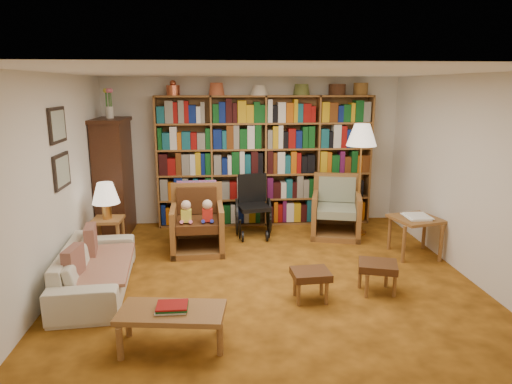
{
  "coord_description": "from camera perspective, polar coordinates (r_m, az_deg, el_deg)",
  "views": [
    {
      "loc": [
        -0.59,
        -5.29,
        2.36
      ],
      "look_at": [
        -0.1,
        0.6,
        0.97
      ],
      "focal_mm": 32.0,
      "sensor_mm": 36.0,
      "label": 1
    }
  ],
  "objects": [
    {
      "name": "bookshelf",
      "position": [
        7.75,
        1.15,
        4.37
      ],
      "size": [
        3.6,
        0.3,
        2.42
      ],
      "color": "#915D2D",
      "rests_on": "floor"
    },
    {
      "name": "footstool_b",
      "position": [
        5.52,
        14.97,
        -9.17
      ],
      "size": [
        0.52,
        0.48,
        0.37
      ],
      "color": "#4A2D13",
      "rests_on": "floor"
    },
    {
      "name": "cushion_right",
      "position": [
        5.4,
        -21.82,
        -8.5
      ],
      "size": [
        0.15,
        0.37,
        0.36
      ],
      "primitive_type": "cube",
      "rotation": [
        0.0,
        0.0,
        -0.11
      ],
      "color": "maroon",
      "rests_on": "sofa"
    },
    {
      "name": "sofa",
      "position": [
        5.74,
        -19.4,
        -8.96
      ],
      "size": [
        1.88,
        0.85,
        0.54
      ],
      "primitive_type": "imported",
      "rotation": [
        0.0,
        0.0,
        1.65
      ],
      "color": "beige",
      "rests_on": "floor"
    },
    {
      "name": "wheelchair",
      "position": [
        7.34,
        -0.39,
        -1.95
      ],
      "size": [
        0.55,
        0.77,
        0.97
      ],
      "color": "black",
      "rests_on": "floor"
    },
    {
      "name": "side_table_papers",
      "position": [
        6.78,
        19.33,
        -3.66
      ],
      "size": [
        0.73,
        0.73,
        0.59
      ],
      "color": "#915D2D",
      "rests_on": "floor"
    },
    {
      "name": "wall_right",
      "position": [
        6.22,
        25.11,
        1.68
      ],
      "size": [
        0.0,
        5.0,
        5.0
      ],
      "primitive_type": "plane",
      "rotation": [
        1.57,
        0.0,
        -1.57
      ],
      "color": "silver",
      "rests_on": "floor"
    },
    {
      "name": "curio_cabinet",
      "position": [
        7.61,
        -17.33,
        1.95
      ],
      "size": [
        0.5,
        0.95,
        2.4
      ],
      "color": "#3A1D0F",
      "rests_on": "floor"
    },
    {
      "name": "ceiling",
      "position": [
        5.32,
        1.65,
        14.72
      ],
      "size": [
        5.0,
        5.0,
        0.0
      ],
      "primitive_type": "plane",
      "rotation": [
        3.14,
        0.0,
        0.0
      ],
      "color": "white",
      "rests_on": "wall_back"
    },
    {
      "name": "floor_lamp",
      "position": [
        7.34,
        13.06,
        6.41
      ],
      "size": [
        0.47,
        0.47,
        1.78
      ],
      "color": "gold",
      "rests_on": "floor"
    },
    {
      "name": "framed_pictures",
      "position": [
        5.95,
        -23.34,
        5.04
      ],
      "size": [
        0.03,
        0.52,
        0.97
      ],
      "color": "black",
      "rests_on": "wall_left"
    },
    {
      "name": "sofa_throw",
      "position": [
        5.71,
        -18.94,
        -8.67
      ],
      "size": [
        0.82,
        1.37,
        0.04
      ],
      "primitive_type": "cube",
      "rotation": [
        0.0,
        0.0,
        0.1
      ],
      "color": "#C2B48D",
      "rests_on": "sofa"
    },
    {
      "name": "wall_front",
      "position": [
        3.06,
        6.73,
        -8.13
      ],
      "size": [
        5.0,
        0.0,
        5.0
      ],
      "primitive_type": "plane",
      "rotation": [
        -1.57,
        0.0,
        0.0
      ],
      "color": "silver",
      "rests_on": "floor"
    },
    {
      "name": "wall_left",
      "position": [
        5.73,
        -24.13,
        0.89
      ],
      "size": [
        0.0,
        5.0,
        5.0
      ],
      "primitive_type": "plane",
      "rotation": [
        1.57,
        0.0,
        1.57
      ],
      "color": "silver",
      "rests_on": "floor"
    },
    {
      "name": "floor",
      "position": [
        5.82,
        1.48,
        -10.71
      ],
      "size": [
        5.0,
        5.0,
        0.0
      ],
      "primitive_type": "plane",
      "color": "#AE681A",
      "rests_on": "ground"
    },
    {
      "name": "side_table_lamp",
      "position": [
        6.73,
        -17.99,
        -4.3
      ],
      "size": [
        0.42,
        0.42,
        0.55
      ],
      "color": "#915D2D",
      "rests_on": "floor"
    },
    {
      "name": "coffee_table",
      "position": [
        4.39,
        -10.49,
        -14.79
      ],
      "size": [
        1.02,
        0.6,
        0.41
      ],
      "color": "#915D2D",
      "rests_on": "floor"
    },
    {
      "name": "wall_back",
      "position": [
        7.89,
        -0.43,
        5.12
      ],
      "size": [
        5.0,
        0.0,
        5.0
      ],
      "primitive_type": "plane",
      "rotation": [
        1.57,
        0.0,
        0.0
      ],
      "color": "silver",
      "rests_on": "floor"
    },
    {
      "name": "armchair_sage",
      "position": [
        7.49,
        9.79,
        -2.46
      ],
      "size": [
        0.96,
        0.97,
        0.95
      ],
      "color": "#915D2D",
      "rests_on": "floor"
    },
    {
      "name": "table_lamp",
      "position": [
        6.61,
        -18.29,
        -0.28
      ],
      "size": [
        0.38,
        0.38,
        0.51
      ],
      "color": "gold",
      "rests_on": "side_table_lamp"
    },
    {
      "name": "footstool_a",
      "position": [
        5.2,
        6.86,
        -10.4
      ],
      "size": [
        0.44,
        0.38,
        0.35
      ],
      "color": "#4A2D13",
      "rests_on": "floor"
    },
    {
      "name": "cushion_left",
      "position": [
        6.03,
        -19.92,
        -6.09
      ],
      "size": [
        0.18,
        0.4,
        0.38
      ],
      "primitive_type": "cube",
      "rotation": [
        0.0,
        0.0,
        0.17
      ],
      "color": "maroon",
      "rests_on": "sofa"
    },
    {
      "name": "armchair_leather",
      "position": [
        6.75,
        -7.3,
        -3.85
      ],
      "size": [
        0.79,
        0.84,
        0.97
      ],
      "color": "#915D2D",
      "rests_on": "floor"
    }
  ]
}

